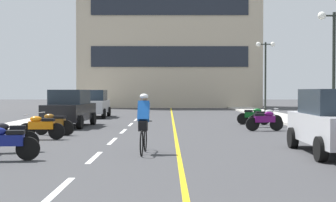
{
  "coord_description": "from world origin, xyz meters",
  "views": [
    {
      "loc": [
        -0.04,
        -2.32,
        1.78
      ],
      "look_at": [
        -0.06,
        21.51,
        1.24
      ],
      "focal_mm": 49.81,
      "sensor_mm": 36.0,
      "label": 1
    }
  ],
  "objects_px": {
    "motorcycle_10": "(254,116)",
    "parked_car_far": "(94,104)",
    "motorcycle_9": "(266,117)",
    "parked_car_mid": "(70,108)",
    "street_lamp_far": "(266,61)",
    "motorcycle_5": "(8,136)",
    "street_lamp_mid": "(334,43)",
    "motorcycle_6": "(41,127)",
    "cyclist_rider": "(144,122)",
    "motorcycle_8": "(265,120)",
    "parked_car_near": "(336,122)",
    "motorcycle_7": "(54,123)",
    "motorcycle_4": "(5,142)"
  },
  "relations": [
    {
      "from": "street_lamp_far",
      "to": "parked_car_far",
      "type": "xyz_separation_m",
      "value": [
        -12.38,
        -4.64,
        -3.11
      ]
    },
    {
      "from": "motorcycle_8",
      "to": "parked_car_near",
      "type": "bearing_deg",
      "value": -86.94
    },
    {
      "from": "motorcycle_5",
      "to": "motorcycle_9",
      "type": "height_order",
      "value": "same"
    },
    {
      "from": "street_lamp_mid",
      "to": "cyclist_rider",
      "type": "relative_size",
      "value": 2.91
    },
    {
      "from": "motorcycle_5",
      "to": "cyclist_rider",
      "type": "height_order",
      "value": "cyclist_rider"
    },
    {
      "from": "cyclist_rider",
      "to": "parked_car_far",
      "type": "bearing_deg",
      "value": 103.47
    },
    {
      "from": "street_lamp_far",
      "to": "parked_car_near",
      "type": "distance_m",
      "value": 22.97
    },
    {
      "from": "street_lamp_far",
      "to": "motorcycle_9",
      "type": "height_order",
      "value": "street_lamp_far"
    },
    {
      "from": "motorcycle_6",
      "to": "motorcycle_9",
      "type": "xyz_separation_m",
      "value": [
        9.34,
        5.69,
        0.0
      ]
    },
    {
      "from": "street_lamp_far",
      "to": "parked_car_mid",
      "type": "xyz_separation_m",
      "value": [
        -12.27,
        -12.64,
        -3.11
      ]
    },
    {
      "from": "parked_car_far",
      "to": "motorcycle_4",
      "type": "bearing_deg",
      "value": -87.54
    },
    {
      "from": "parked_car_far",
      "to": "cyclist_rider",
      "type": "xyz_separation_m",
      "value": [
        4.25,
        -17.75,
        -0.03
      ]
    },
    {
      "from": "motorcycle_6",
      "to": "motorcycle_8",
      "type": "distance_m",
      "value": 9.61
    },
    {
      "from": "parked_car_far",
      "to": "motorcycle_5",
      "type": "distance_m",
      "value": 17.58
    },
    {
      "from": "parked_car_near",
      "to": "motorcycle_10",
      "type": "height_order",
      "value": "parked_car_near"
    },
    {
      "from": "street_lamp_mid",
      "to": "parked_car_near",
      "type": "relative_size",
      "value": 1.22
    },
    {
      "from": "parked_car_far",
      "to": "cyclist_rider",
      "type": "distance_m",
      "value": 18.25
    },
    {
      "from": "motorcycle_7",
      "to": "motorcycle_9",
      "type": "distance_m",
      "value": 10.13
    },
    {
      "from": "motorcycle_10",
      "to": "parked_car_far",
      "type": "bearing_deg",
      "value": 144.64
    },
    {
      "from": "parked_car_far",
      "to": "motorcycle_9",
      "type": "distance_m",
      "value": 12.77
    },
    {
      "from": "motorcycle_6",
      "to": "motorcycle_8",
      "type": "bearing_deg",
      "value": 22.37
    },
    {
      "from": "parked_car_mid",
      "to": "motorcycle_9",
      "type": "xyz_separation_m",
      "value": [
        9.57,
        -0.34,
        -0.44
      ]
    },
    {
      "from": "motorcycle_6",
      "to": "motorcycle_9",
      "type": "distance_m",
      "value": 10.94
    },
    {
      "from": "street_lamp_mid",
      "to": "motorcycle_7",
      "type": "relative_size",
      "value": 3.07
    },
    {
      "from": "motorcycle_4",
      "to": "cyclist_rider",
      "type": "relative_size",
      "value": 0.96
    },
    {
      "from": "parked_car_far",
      "to": "motorcycle_10",
      "type": "distance_m",
      "value": 11.55
    },
    {
      "from": "parked_car_far",
      "to": "motorcycle_4",
      "type": "height_order",
      "value": "parked_car_far"
    },
    {
      "from": "street_lamp_far",
      "to": "motorcycle_5",
      "type": "xyz_separation_m",
      "value": [
        -12.02,
        -22.22,
        -3.55
      ]
    },
    {
      "from": "street_lamp_far",
      "to": "motorcycle_5",
      "type": "bearing_deg",
      "value": -118.42
    },
    {
      "from": "parked_car_near",
      "to": "motorcycle_5",
      "type": "bearing_deg",
      "value": 177.69
    },
    {
      "from": "street_lamp_far",
      "to": "parked_car_near",
      "type": "bearing_deg",
      "value": -96.96
    },
    {
      "from": "motorcycle_6",
      "to": "motorcycle_4",
      "type": "bearing_deg",
      "value": -84.58
    },
    {
      "from": "street_lamp_far",
      "to": "motorcycle_5",
      "type": "relative_size",
      "value": 3.22
    },
    {
      "from": "motorcycle_5",
      "to": "motorcycle_8",
      "type": "xyz_separation_m",
      "value": [
        8.86,
        7.21,
        0.0
      ]
    },
    {
      "from": "street_lamp_mid",
      "to": "motorcycle_6",
      "type": "relative_size",
      "value": 3.03
    },
    {
      "from": "street_lamp_far",
      "to": "motorcycle_10",
      "type": "distance_m",
      "value": 12.23
    },
    {
      "from": "parked_car_near",
      "to": "motorcycle_8",
      "type": "relative_size",
      "value": 2.49
    },
    {
      "from": "motorcycle_5",
      "to": "motorcycle_7",
      "type": "height_order",
      "value": "same"
    },
    {
      "from": "motorcycle_5",
      "to": "motorcycle_4",
      "type": "bearing_deg",
      "value": -73.55
    },
    {
      "from": "street_lamp_far",
      "to": "parked_car_far",
      "type": "bearing_deg",
      "value": -159.44
    },
    {
      "from": "motorcycle_8",
      "to": "motorcycle_9",
      "type": "height_order",
      "value": "same"
    },
    {
      "from": "parked_car_far",
      "to": "motorcycle_7",
      "type": "relative_size",
      "value": 2.51
    },
    {
      "from": "motorcycle_7",
      "to": "motorcycle_9",
      "type": "height_order",
      "value": "same"
    },
    {
      "from": "cyclist_rider",
      "to": "parked_car_mid",
      "type": "bearing_deg",
      "value": 113.02
    },
    {
      "from": "parked_car_far",
      "to": "motorcycle_7",
      "type": "bearing_deg",
      "value": -88.21
    },
    {
      "from": "cyclist_rider",
      "to": "motorcycle_5",
      "type": "bearing_deg",
      "value": 177.44
    },
    {
      "from": "motorcycle_6",
      "to": "cyclist_rider",
      "type": "height_order",
      "value": "cyclist_rider"
    },
    {
      "from": "parked_car_mid",
      "to": "motorcycle_6",
      "type": "bearing_deg",
      "value": -87.82
    },
    {
      "from": "motorcycle_5",
      "to": "motorcycle_9",
      "type": "xyz_separation_m",
      "value": [
        9.32,
        9.24,
        0.0
      ]
    },
    {
      "from": "street_lamp_far",
      "to": "motorcycle_5",
      "type": "height_order",
      "value": "street_lamp_far"
    }
  ]
}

